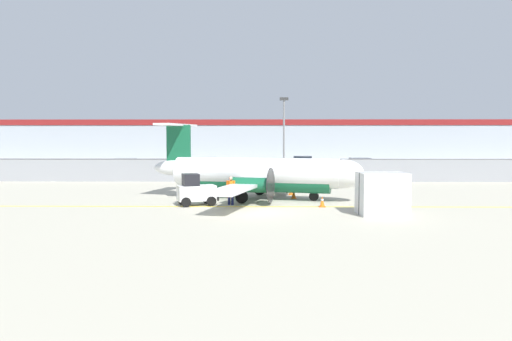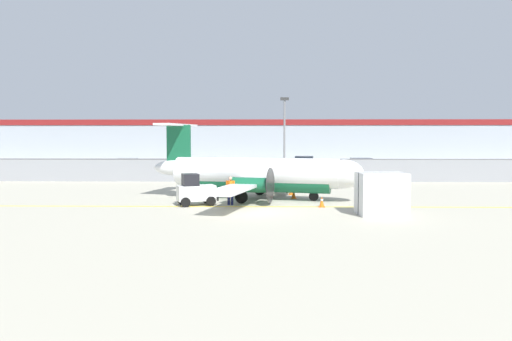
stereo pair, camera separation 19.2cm
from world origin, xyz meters
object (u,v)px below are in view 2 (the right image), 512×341
(commuter_airplane, at_px, (259,175))
(parked_car_1, at_px, (152,167))
(traffic_cone_near_right, at_px, (294,194))
(parked_car_4, at_px, (291,167))
(ground_crew_worker, at_px, (230,189))
(parked_car_7, at_px, (399,168))
(traffic_cone_far_right, at_px, (322,202))
(apron_light_pole, at_px, (284,134))
(parked_car_0, at_px, (127,166))
(traffic_cone_far_left, at_px, (291,190))
(parked_car_6, at_px, (362,165))
(cargo_container, at_px, (381,194))
(traffic_cone_near_left, at_px, (230,193))
(parked_car_5, at_px, (303,163))
(baggage_tug, at_px, (195,191))
(parked_car_2, at_px, (209,164))
(parked_car_3, at_px, (226,167))

(commuter_airplane, xyz_separation_m, parked_car_1, (-11.50, 19.83, -0.71))
(traffic_cone_near_right, bearing_deg, parked_car_4, 87.80)
(ground_crew_worker, xyz_separation_m, parked_car_7, (15.61, 21.25, -0.06))
(traffic_cone_far_right, xyz_separation_m, apron_light_pole, (-1.71, 12.45, 3.99))
(apron_light_pole, bearing_deg, parked_car_0, 141.76)
(traffic_cone_far_left, bearing_deg, parked_car_6, 66.87)
(commuter_airplane, relative_size, parked_car_7, 3.66)
(cargo_container, relative_size, traffic_cone_near_right, 3.91)
(traffic_cone_near_left, xyz_separation_m, parked_car_5, (6.95, 28.14, 0.58))
(baggage_tug, relative_size, parked_car_5, 0.59)
(traffic_cone_near_left, relative_size, traffic_cone_far_right, 1.00)
(traffic_cone_far_right, xyz_separation_m, parked_car_6, (7.52, 27.12, 0.58))
(parked_car_0, bearing_deg, parked_car_7, -6.86)
(ground_crew_worker, relative_size, parked_car_2, 0.40)
(traffic_cone_far_left, xyz_separation_m, parked_car_5, (2.81, 26.32, 0.58))
(parked_car_4, bearing_deg, parked_car_3, -5.15)
(commuter_airplane, bearing_deg, parked_car_0, 137.78)
(parked_car_1, relative_size, parked_car_3, 1.00)
(parked_car_0, bearing_deg, cargo_container, -53.07)
(traffic_cone_near_right, bearing_deg, parked_car_7, 57.20)
(parked_car_4, bearing_deg, ground_crew_worker, 79.29)
(traffic_cone_far_right, height_order, apron_light_pole, apron_light_pole)
(parked_car_6, bearing_deg, cargo_container, -101.63)
(parked_car_5, bearing_deg, parked_car_7, 136.31)
(parked_car_0, height_order, parked_car_7, same)
(parked_car_0, bearing_deg, baggage_tug, -66.05)
(traffic_cone_near_right, height_order, traffic_cone_far_left, same)
(parked_car_4, xyz_separation_m, apron_light_pole, (-1.02, -10.22, 3.41))
(parked_car_2, relative_size, parked_car_6, 1.00)
(ground_crew_worker, bearing_deg, cargo_container, 75.42)
(parked_car_6, distance_m, parked_car_7, 5.72)
(parked_car_2, bearing_deg, ground_crew_worker, -83.28)
(parked_car_5, bearing_deg, ground_crew_worker, 83.43)
(traffic_cone_far_left, bearing_deg, parked_car_1, 128.29)
(traffic_cone_near_right, relative_size, parked_car_1, 0.15)
(parked_car_1, bearing_deg, traffic_cone_near_right, -53.63)
(traffic_cone_far_right, relative_size, parked_car_6, 0.15)
(traffic_cone_near_left, xyz_separation_m, traffic_cone_far_left, (4.14, 1.82, 0.00))
(commuter_airplane, height_order, parked_car_6, commuter_airplane)
(parked_car_6, bearing_deg, parked_car_0, -179.30)
(parked_car_6, xyz_separation_m, parked_car_7, (2.74, -5.02, 0.00))
(baggage_tug, xyz_separation_m, parked_car_2, (-2.42, 28.03, 0.04))
(parked_car_2, height_order, parked_car_3, same)
(baggage_tug, distance_m, cargo_container, 10.73)
(parked_car_3, height_order, parked_car_5, same)
(commuter_airplane, height_order, ground_crew_worker, commuter_airplane)
(ground_crew_worker, height_order, traffic_cone_far_left, ground_crew_worker)
(parked_car_0, relative_size, parked_car_6, 0.98)
(traffic_cone_near_right, bearing_deg, apron_light_pole, 92.10)
(traffic_cone_near_left, relative_size, traffic_cone_near_right, 1.00)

